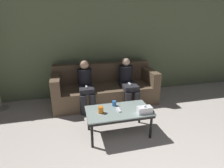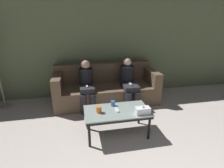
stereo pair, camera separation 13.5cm
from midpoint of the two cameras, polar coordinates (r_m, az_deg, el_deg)
wall_back at (r=4.26m, az=-2.29°, el=13.59°), size 12.00×0.06×2.60m
couch at (r=4.01m, az=-0.95°, el=-1.39°), size 2.27×0.88×0.85m
coffee_table at (r=2.82m, az=3.02°, el=-9.39°), size 1.03×0.56×0.44m
cup_near_left at (r=2.71m, az=-2.88°, el=-8.34°), size 0.08×0.08×0.10m
cup_near_right at (r=2.92m, az=1.63°, el=-6.35°), size 0.07×0.07×0.09m
tissue_box at (r=2.74m, az=11.43°, el=-8.45°), size 0.22×0.12×0.13m
game_remote at (r=2.79m, az=3.04°, el=-8.43°), size 0.04×0.15×0.02m
seated_person_left_end at (r=3.67m, az=-7.27°, el=0.10°), size 0.31×0.61×1.02m
seated_person_mid_left at (r=3.81m, az=6.41°, el=0.90°), size 0.31×0.70×1.02m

